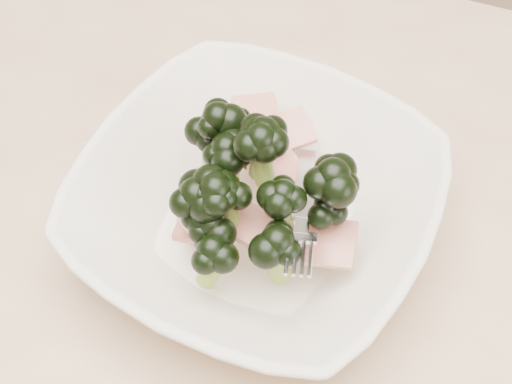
% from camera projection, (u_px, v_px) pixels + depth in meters
% --- Properties ---
extents(dining_table, '(1.20, 0.80, 0.75)m').
position_uv_depth(dining_table, '(165.00, 330.00, 0.62)').
color(dining_table, tan).
rests_on(dining_table, ground).
extents(broccoli_dish, '(0.30, 0.30, 0.12)m').
position_uv_depth(broccoli_dish, '(255.00, 202.00, 0.53)').
color(broccoli_dish, beige).
rests_on(broccoli_dish, dining_table).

